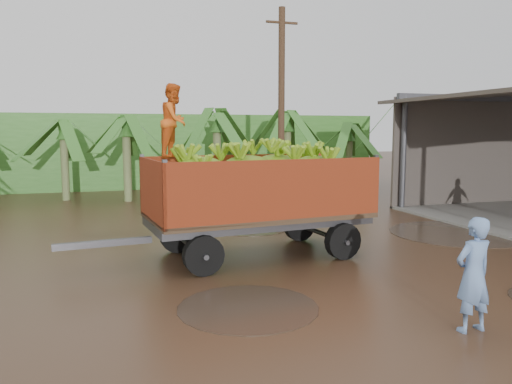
# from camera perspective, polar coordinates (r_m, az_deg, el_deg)

# --- Properties ---
(ground) EXTENTS (100.00, 100.00, 0.00)m
(ground) POSITION_cam_1_polar(r_m,az_deg,el_deg) (11.26, 9.61, -7.52)
(ground) COLOR black
(ground) RESTS_ON ground
(hedge_north) EXTENTS (22.00, 3.00, 3.60)m
(hedge_north) POSITION_cam_1_polar(r_m,az_deg,el_deg) (25.90, -10.64, 4.68)
(hedge_north) COLOR #2D661E
(hedge_north) RESTS_ON ground
(banana_trailer) EXTENTS (6.79, 2.83, 3.81)m
(banana_trailer) POSITION_cam_1_polar(r_m,az_deg,el_deg) (11.10, 0.03, 0.03)
(banana_trailer) COLOR #AC3518
(banana_trailer) RESTS_ON ground
(man_blue) EXTENTS (0.63, 0.45, 1.63)m
(man_blue) POSITION_cam_1_polar(r_m,az_deg,el_deg) (7.66, 23.58, -8.66)
(man_blue) COLOR #6586B9
(man_blue) RESTS_ON ground
(utility_pole) EXTENTS (1.20, 0.24, 7.23)m
(utility_pole) POSITION_cam_1_polar(r_m,az_deg,el_deg) (18.66, 2.92, 9.67)
(utility_pole) COLOR #47301E
(utility_pole) RESTS_ON ground
(banana_plants) EXTENTS (24.87, 20.76, 4.25)m
(banana_plants) POSITION_cam_1_polar(r_m,az_deg,el_deg) (15.92, -17.10, 3.34)
(banana_plants) COLOR #2D661E
(banana_plants) RESTS_ON ground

